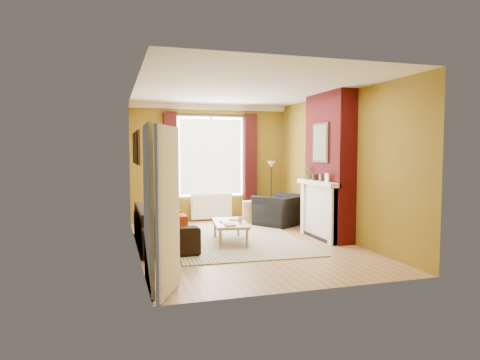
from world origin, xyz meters
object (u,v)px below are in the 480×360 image
(sofa, at_px, (163,225))
(floor_lamp, at_px, (271,173))
(wicker_stool, at_px, (251,212))
(coffee_table, at_px, (230,224))
(armchair, at_px, (281,210))

(sofa, relative_size, floor_lamp, 1.63)
(sofa, distance_m, wicker_stool, 2.80)
(sofa, xyz_separation_m, coffee_table, (1.19, -0.26, 0.00))
(sofa, bearing_deg, floor_lamp, -55.40)
(wicker_stool, relative_size, floor_lamp, 0.36)
(floor_lamp, bearing_deg, armchair, -95.33)
(sofa, distance_m, floor_lamp, 3.59)
(armchair, xyz_separation_m, coffee_table, (-1.60, -1.45, 0.00))
(coffee_table, relative_size, wicker_stool, 2.40)
(armchair, bearing_deg, floor_lamp, -130.94)
(armchair, distance_m, floor_lamp, 1.14)
(armchair, relative_size, coffee_table, 0.86)
(sofa, distance_m, armchair, 3.04)
(armchair, xyz_separation_m, floor_lamp, (0.08, 0.81, 0.79))
(armchair, xyz_separation_m, wicker_stool, (-0.55, 0.49, -0.09))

